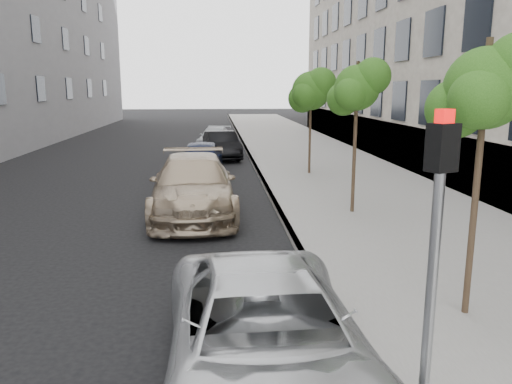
{
  "coord_description": "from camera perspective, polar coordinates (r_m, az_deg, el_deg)",
  "views": [
    {
      "loc": [
        -0.67,
        -5.45,
        3.59
      ],
      "look_at": [
        0.16,
        4.44,
        1.5
      ],
      "focal_mm": 35.0,
      "sensor_mm": 36.0,
      "label": 1
    }
  ],
  "objects": [
    {
      "name": "tree_mid",
      "position": [
        14.0,
        11.58,
        11.58
      ],
      "size": [
        1.6,
        1.4,
        4.22
      ],
      "color": "#38281C",
      "rests_on": "sidewalk"
    },
    {
      "name": "curb",
      "position": [
        29.72,
        -1.22,
        5.09
      ],
      "size": [
        0.15,
        72.0,
        0.14
      ],
      "primitive_type": "cube",
      "color": "#9E9B93",
      "rests_on": "ground"
    },
    {
      "name": "sidewalk",
      "position": [
        30.07,
        4.75,
        5.14
      ],
      "size": [
        6.4,
        72.0,
        0.14
      ],
      "primitive_type": "cube",
      "color": "gray",
      "rests_on": "ground"
    },
    {
      "name": "sedan_rear",
      "position": [
        30.37,
        -4.71,
        6.22
      ],
      "size": [
        2.32,
        4.41,
        1.22
      ],
      "primitive_type": "imported",
      "rotation": [
        0.0,
        0.0,
        -0.15
      ],
      "color": "#999CA1",
      "rests_on": "ground"
    },
    {
      "name": "signal_pole",
      "position": [
        4.8,
        19.74,
        -5.95
      ],
      "size": [
        0.29,
        0.26,
        3.27
      ],
      "rotation": [
        0.0,
        0.0,
        0.42
      ],
      "color": "#939699",
      "rests_on": "sidewalk"
    },
    {
      "name": "minivan",
      "position": [
        6.09,
        1.17,
        -16.36
      ],
      "size": [
        2.49,
        5.15,
        1.41
      ],
      "primitive_type": "imported",
      "rotation": [
        0.0,
        0.0,
        0.03
      ],
      "color": "silver",
      "rests_on": "ground"
    },
    {
      "name": "suv",
      "position": [
        14.34,
        -7.19,
        0.72
      ],
      "size": [
        2.52,
        5.82,
        1.67
      ],
      "primitive_type": "imported",
      "rotation": [
        0.0,
        0.0,
        0.03
      ],
      "color": "tan",
      "rests_on": "ground"
    },
    {
      "name": "tree_near",
      "position": [
        7.97,
        24.91,
        10.67
      ],
      "size": [
        1.56,
        1.36,
        4.2
      ],
      "color": "#38281C",
      "rests_on": "sidewalk"
    },
    {
      "name": "sedan_black",
      "position": [
        25.61,
        -3.96,
        5.36
      ],
      "size": [
        2.05,
        4.34,
        1.37
      ],
      "primitive_type": "imported",
      "rotation": [
        0.0,
        0.0,
        0.15
      ],
      "color": "black",
      "rests_on": "ground"
    },
    {
      "name": "tree_far",
      "position": [
        20.33,
        6.37,
        11.44
      ],
      "size": [
        1.83,
        1.63,
        4.22
      ],
      "color": "#38281C",
      "rests_on": "sidewalk"
    },
    {
      "name": "sedan_blue",
      "position": [
        20.44,
        -6.3,
        3.77
      ],
      "size": [
        1.84,
        4.31,
        1.45
      ],
      "primitive_type": "imported",
      "rotation": [
        0.0,
        0.0,
        -0.03
      ],
      "color": "black",
      "rests_on": "ground"
    }
  ]
}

